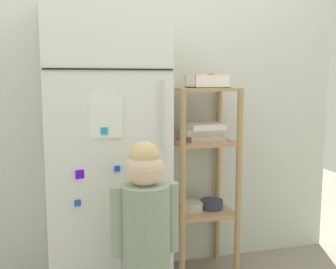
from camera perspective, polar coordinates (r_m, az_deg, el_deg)
kitchen_wall_back at (r=2.58m, az=-3.16°, el=4.80°), size 2.65×0.03×2.19m
refrigerator at (r=2.26m, az=-8.82°, el=-2.07°), size 0.63×0.59×1.69m
child_standing at (r=1.85m, az=-3.26°, el=-12.59°), size 0.31×0.23×0.96m
pantry_shelf_unit at (r=2.51m, az=4.83°, el=-3.93°), size 0.39×0.36×1.18m
fruit_bin at (r=2.47m, az=5.67°, el=7.47°), size 0.22×0.19×0.09m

